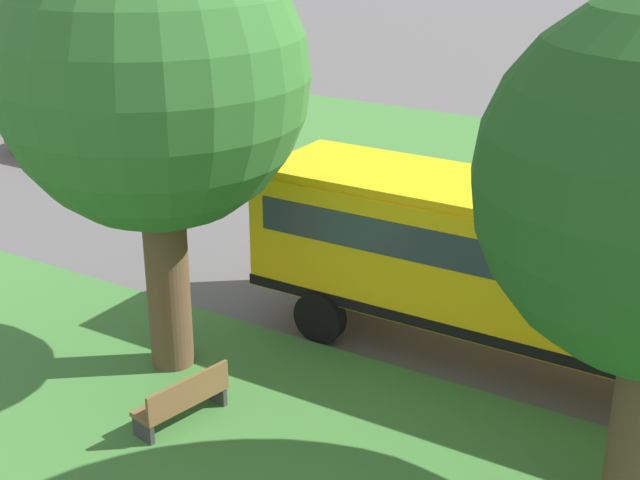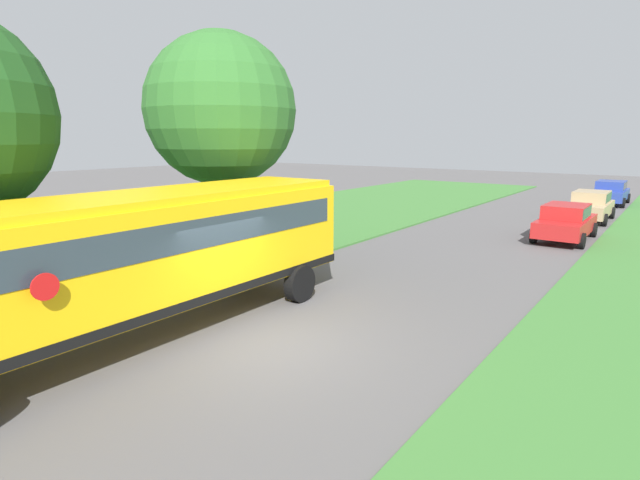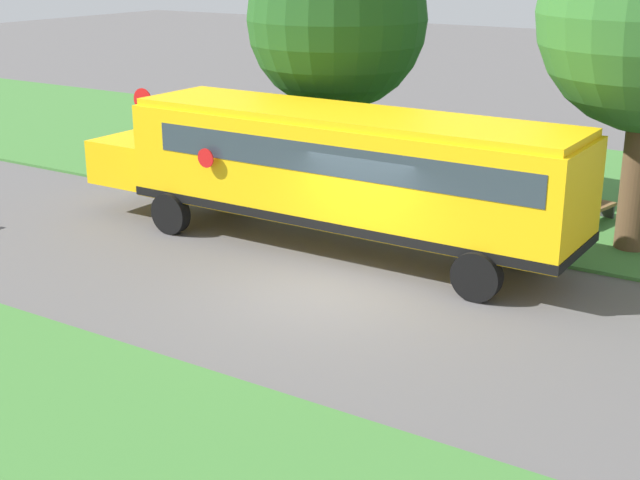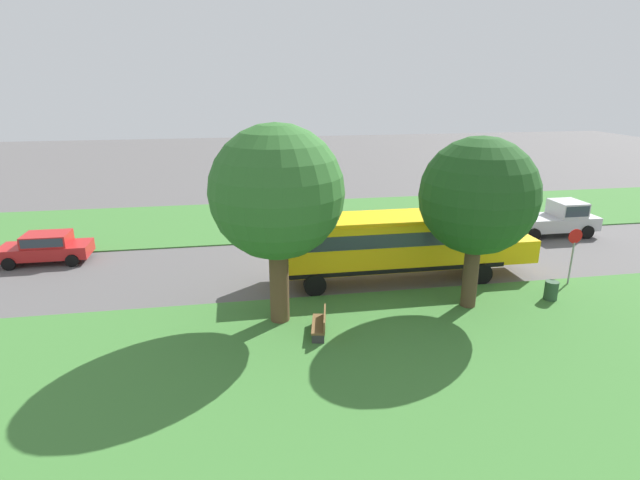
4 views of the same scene
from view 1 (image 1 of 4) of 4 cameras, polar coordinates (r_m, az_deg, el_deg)
name	(u,v)px [view 1 (image 1 of 4)]	position (r m, az deg, el deg)	size (l,w,h in m)	color
ground_plane	(522,299)	(19.11, 12.78, -3.67)	(120.00, 120.00, 0.00)	#565454
grass_far_side	(627,183)	(27.28, 19.07, 3.49)	(10.00, 80.00, 0.07)	#3D7533
school_bus	(555,268)	(15.80, 14.82, -1.76)	(2.85, 12.42, 3.16)	yellow
car_red_nearest	(73,129)	(29.37, -15.51, 6.87)	(2.02, 4.40, 1.56)	#B21E1E
oak_tree_roadside_mid	(157,83)	(14.44, -10.37, 9.84)	(5.00, 5.00, 7.74)	brown
park_bench	(183,400)	(14.45, -8.76, -10.08)	(1.67, 0.80, 0.92)	brown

